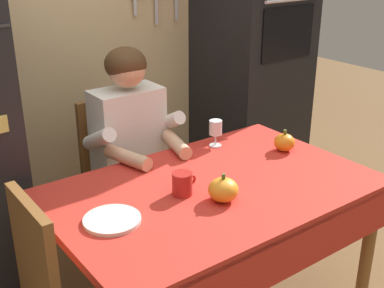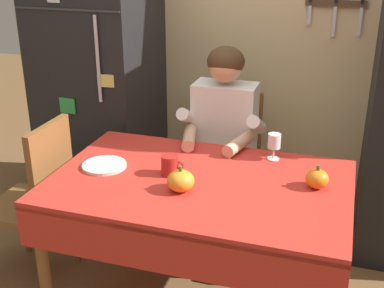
{
  "view_description": "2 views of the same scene",
  "coord_description": "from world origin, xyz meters",
  "px_view_note": "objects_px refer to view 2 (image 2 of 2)",
  "views": [
    {
      "loc": [
        -1.24,
        -1.41,
        1.74
      ],
      "look_at": [
        -0.06,
        0.17,
        0.93
      ],
      "focal_mm": 47.16,
      "sensor_mm": 36.0,
      "label": 1
    },
    {
      "loc": [
        0.61,
        -1.93,
        1.8
      ],
      "look_at": [
        -0.06,
        0.18,
        0.88
      ],
      "focal_mm": 46.98,
      "sensor_mm": 36.0,
      "label": 2
    }
  ],
  "objects_px": {
    "seated_person": "(222,136)",
    "dining_table": "(198,198)",
    "refrigerator": "(101,83)",
    "coffee_mug": "(170,165)",
    "pumpkin_large": "(181,181)",
    "pumpkin_medium": "(317,179)",
    "serving_tray": "(104,165)",
    "chair_left_side": "(39,196)",
    "chair_behind_person": "(228,159)",
    "wine_glass": "(274,142)"
  },
  "relations": [
    {
      "from": "seated_person",
      "to": "dining_table",
      "type": "bearing_deg",
      "value": -85.8
    },
    {
      "from": "refrigerator",
      "to": "coffee_mug",
      "type": "height_order",
      "value": "refrigerator"
    },
    {
      "from": "pumpkin_large",
      "to": "pumpkin_medium",
      "type": "distance_m",
      "value": 0.62
    },
    {
      "from": "refrigerator",
      "to": "seated_person",
      "type": "distance_m",
      "value": 0.96
    },
    {
      "from": "seated_person",
      "to": "pumpkin_medium",
      "type": "height_order",
      "value": "seated_person"
    },
    {
      "from": "dining_table",
      "to": "serving_tray",
      "type": "height_order",
      "value": "serving_tray"
    },
    {
      "from": "seated_person",
      "to": "chair_left_side",
      "type": "distance_m",
      "value": 1.07
    },
    {
      "from": "refrigerator",
      "to": "dining_table",
      "type": "height_order",
      "value": "refrigerator"
    },
    {
      "from": "chair_behind_person",
      "to": "pumpkin_large",
      "type": "distance_m",
      "value": 0.94
    },
    {
      "from": "refrigerator",
      "to": "chair_left_side",
      "type": "bearing_deg",
      "value": -86.77
    },
    {
      "from": "wine_glass",
      "to": "serving_tray",
      "type": "distance_m",
      "value": 0.86
    },
    {
      "from": "chair_left_side",
      "to": "coffee_mug",
      "type": "relative_size",
      "value": 8.25
    },
    {
      "from": "chair_behind_person",
      "to": "pumpkin_medium",
      "type": "xyz_separation_m",
      "value": [
        0.58,
        -0.68,
        0.27
      ]
    },
    {
      "from": "chair_behind_person",
      "to": "serving_tray",
      "type": "distance_m",
      "value": 0.93
    },
    {
      "from": "chair_behind_person",
      "to": "pumpkin_large",
      "type": "bearing_deg",
      "value": -90.33
    },
    {
      "from": "chair_behind_person",
      "to": "pumpkin_large",
      "type": "xyz_separation_m",
      "value": [
        -0.01,
        -0.9,
        0.28
      ]
    },
    {
      "from": "chair_left_side",
      "to": "pumpkin_medium",
      "type": "relative_size",
      "value": 8.34
    },
    {
      "from": "dining_table",
      "to": "pumpkin_medium",
      "type": "xyz_separation_m",
      "value": [
        0.53,
        0.11,
        0.13
      ]
    },
    {
      "from": "chair_left_side",
      "to": "chair_behind_person",
      "type": "bearing_deg",
      "value": 42.35
    },
    {
      "from": "wine_glass",
      "to": "refrigerator",
      "type": "bearing_deg",
      "value": 157.36
    },
    {
      "from": "chair_left_side",
      "to": "pumpkin_medium",
      "type": "xyz_separation_m",
      "value": [
        1.43,
        0.1,
        0.27
      ]
    },
    {
      "from": "chair_left_side",
      "to": "pumpkin_large",
      "type": "distance_m",
      "value": 0.9
    },
    {
      "from": "wine_glass",
      "to": "serving_tray",
      "type": "height_order",
      "value": "wine_glass"
    },
    {
      "from": "pumpkin_medium",
      "to": "chair_left_side",
      "type": "bearing_deg",
      "value": -176.07
    },
    {
      "from": "chair_behind_person",
      "to": "seated_person",
      "type": "relative_size",
      "value": 0.75
    },
    {
      "from": "chair_left_side",
      "to": "pumpkin_medium",
      "type": "bearing_deg",
      "value": 3.93
    },
    {
      "from": "wine_glass",
      "to": "pumpkin_medium",
      "type": "bearing_deg",
      "value": -46.84
    },
    {
      "from": "pumpkin_medium",
      "to": "seated_person",
      "type": "bearing_deg",
      "value": 139.38
    },
    {
      "from": "refrigerator",
      "to": "wine_glass",
      "type": "relative_size",
      "value": 12.91
    },
    {
      "from": "coffee_mug",
      "to": "serving_tray",
      "type": "height_order",
      "value": "coffee_mug"
    },
    {
      "from": "refrigerator",
      "to": "coffee_mug",
      "type": "distance_m",
      "value": 1.17
    },
    {
      "from": "refrigerator",
      "to": "pumpkin_medium",
      "type": "height_order",
      "value": "refrigerator"
    },
    {
      "from": "seated_person",
      "to": "coffee_mug",
      "type": "distance_m",
      "value": 0.58
    },
    {
      "from": "coffee_mug",
      "to": "pumpkin_medium",
      "type": "distance_m",
      "value": 0.69
    },
    {
      "from": "coffee_mug",
      "to": "serving_tray",
      "type": "distance_m",
      "value": 0.35
    },
    {
      "from": "dining_table",
      "to": "seated_person",
      "type": "bearing_deg",
      "value": 94.2
    },
    {
      "from": "dining_table",
      "to": "pumpkin_medium",
      "type": "relative_size",
      "value": 12.56
    },
    {
      "from": "refrigerator",
      "to": "pumpkin_medium",
      "type": "xyz_separation_m",
      "value": [
        1.48,
        -0.77,
        -0.12
      ]
    },
    {
      "from": "coffee_mug",
      "to": "serving_tray",
      "type": "relative_size",
      "value": 0.51
    },
    {
      "from": "refrigerator",
      "to": "seated_person",
      "type": "relative_size",
      "value": 1.45
    },
    {
      "from": "chair_behind_person",
      "to": "pumpkin_large",
      "type": "relative_size",
      "value": 7.45
    },
    {
      "from": "chair_behind_person",
      "to": "serving_tray",
      "type": "relative_size",
      "value": 4.22
    },
    {
      "from": "seated_person",
      "to": "coffee_mug",
      "type": "bearing_deg",
      "value": -100.63
    },
    {
      "from": "refrigerator",
      "to": "pumpkin_medium",
      "type": "relative_size",
      "value": 16.15
    },
    {
      "from": "seated_person",
      "to": "chair_behind_person",
      "type": "bearing_deg",
      "value": 90.0
    },
    {
      "from": "chair_behind_person",
      "to": "coffee_mug",
      "type": "bearing_deg",
      "value": -98.01
    },
    {
      "from": "chair_left_side",
      "to": "coffee_mug",
      "type": "distance_m",
      "value": 0.8
    },
    {
      "from": "coffee_mug",
      "to": "pumpkin_medium",
      "type": "bearing_deg",
      "value": 6.21
    },
    {
      "from": "chair_behind_person",
      "to": "pumpkin_large",
      "type": "height_order",
      "value": "chair_behind_person"
    },
    {
      "from": "coffee_mug",
      "to": "wine_glass",
      "type": "xyz_separation_m",
      "value": [
        0.44,
        0.33,
        0.04
      ]
    }
  ]
}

